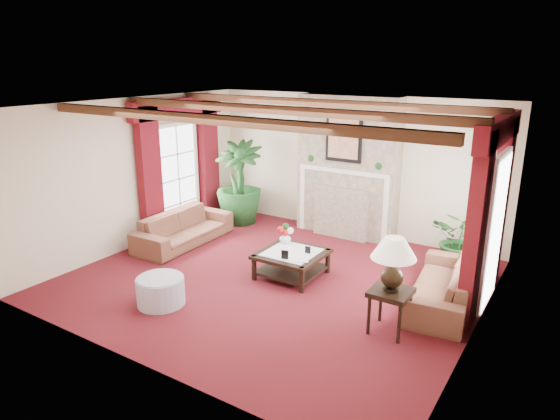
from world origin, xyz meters
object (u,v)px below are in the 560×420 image
Objects in this scene: ottoman at (161,291)px; sofa_left at (184,223)px; potted_palm at (239,200)px; coffee_table at (292,264)px; sofa_right at (444,277)px; side_table at (390,311)px.

sofa_left is at bearing 125.30° from ottoman.
coffee_table is at bearing -36.74° from potted_palm.
coffee_table is at bearing -87.46° from sofa_right.
sofa_right is 1.21m from side_table.
potted_palm reaches higher than ottoman.
sofa_right reaches higher than side_table.
side_table is (-0.35, -1.16, -0.10)m from sofa_right.
sofa_right is at bearing 33.07° from ottoman.
sofa_left is 4.51m from side_table.
sofa_right is at bearing -89.54° from sofa_left.
coffee_table is 1.46× the size of ottoman.
sofa_right is (4.76, 0.19, -0.01)m from sofa_left.
sofa_left is at bearing -94.43° from sofa_right.
side_table reaches higher than coffee_table.
sofa_left is 1.00× the size of sofa_right.
sofa_right is 3.56× the size of side_table.
side_table is (4.40, -0.97, -0.11)m from sofa_left.
side_table is (1.93, -0.78, 0.09)m from coffee_table.
coffee_table is 2.08m from side_table.
sofa_left is 1.59m from potted_palm.
sofa_left reaches higher than ottoman.
coffee_table is (2.36, -1.76, -0.28)m from potted_palm.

